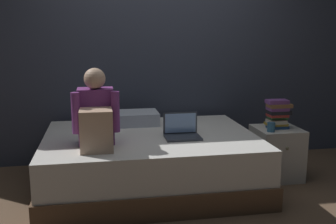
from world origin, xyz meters
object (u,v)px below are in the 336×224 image
object	(u,v)px
bed	(150,161)
book_stack	(278,114)
nightstand	(276,153)
laptop	(182,131)
mug	(271,127)
pillow	(131,118)
person_sitting	(96,117)

from	to	relation	value
bed	book_stack	world-z (taller)	book_stack
nightstand	book_stack	xyz separation A→B (m)	(-0.01, -0.00, 0.41)
laptop	mug	bearing A→B (deg)	3.36
bed	laptop	xyz separation A→B (m)	(0.27, -0.16, 0.32)
nightstand	mug	bearing A→B (deg)	-137.31
bed	book_stack	distance (m)	1.35
bed	mug	world-z (taller)	mug
laptop	bed	bearing A→B (deg)	150.11
pillow	book_stack	bearing A→B (deg)	-17.06
laptop	mug	xyz separation A→B (m)	(0.90, 0.05, -0.01)
person_sitting	book_stack	bearing A→B (deg)	10.07
pillow	mug	size ratio (longest dim) A/B	6.22
bed	person_sitting	distance (m)	0.78
bed	pillow	world-z (taller)	pillow
bed	laptop	world-z (taller)	laptop
laptop	nightstand	bearing A→B (deg)	9.53
book_stack	bed	bearing A→B (deg)	-179.44
nightstand	laptop	distance (m)	1.09
nightstand	mug	size ratio (longest dim) A/B	5.80
nightstand	mug	world-z (taller)	mug
person_sitting	pillow	xyz separation A→B (m)	(0.35, 0.75, -0.19)
mug	laptop	bearing A→B (deg)	-176.64
laptop	book_stack	xyz separation A→B (m)	(1.01, 0.17, 0.09)
nightstand	person_sitting	bearing A→B (deg)	-169.89
pillow	mug	world-z (taller)	pillow
nightstand	book_stack	world-z (taller)	book_stack
laptop	book_stack	distance (m)	1.03
nightstand	person_sitting	world-z (taller)	person_sitting
laptop	pillow	size ratio (longest dim) A/B	0.57
bed	nightstand	world-z (taller)	same
laptop	book_stack	bearing A→B (deg)	9.46
laptop	book_stack	size ratio (longest dim) A/B	1.10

